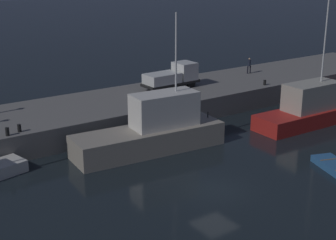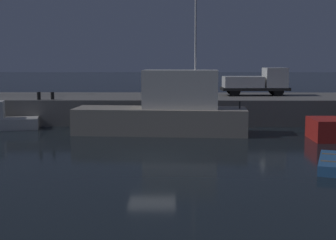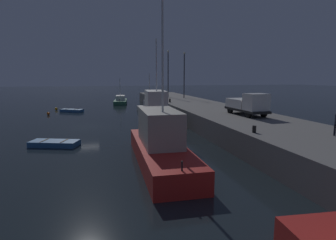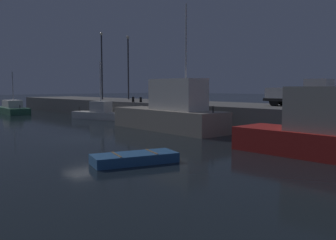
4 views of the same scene
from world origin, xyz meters
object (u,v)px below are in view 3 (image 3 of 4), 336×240
(fishing_trawler_red, at_px, (155,113))
(fishing_trawler_green, at_px, (160,144))
(bollard_west, at_px, (167,100))
(fishing_boat_blue, at_px, (149,108))
(bollard_east, at_px, (254,129))
(fishing_boat_white, at_px, (120,101))
(lamp_post_west, at_px, (168,70))
(mooring_buoy_mid, at_px, (56,109))
(mooring_buoy_near, at_px, (48,114))
(bollard_central, at_px, (170,101))
(dinghy_orange_near, at_px, (55,143))
(rowboat_white_mid, at_px, (72,111))
(lamp_post_east, at_px, (184,71))
(utility_truck, at_px, (248,104))

(fishing_trawler_red, distance_m, fishing_trawler_green, 15.43)
(fishing_trawler_green, relative_size, bollard_west, 19.94)
(fishing_boat_blue, height_order, bollard_east, fishing_boat_blue)
(bollard_west, bearing_deg, fishing_trawler_green, -14.40)
(fishing_trawler_red, xyz_separation_m, bollard_west, (-9.90, 3.89, 0.76))
(fishing_boat_white, xyz_separation_m, bollard_west, (19.69, 6.09, 1.63))
(lamp_post_west, bearing_deg, mooring_buoy_mid, -89.25)
(mooring_buoy_near, xyz_separation_m, bollard_west, (3.38, 18.69, 2.08))
(bollard_central, bearing_deg, dinghy_orange_near, -40.76)
(dinghy_orange_near, bearing_deg, bollard_central, 139.24)
(mooring_buoy_near, bearing_deg, mooring_buoy_mid, 178.10)
(dinghy_orange_near, relative_size, rowboat_white_mid, 1.07)
(fishing_trawler_green, bearing_deg, lamp_post_west, 165.38)
(fishing_boat_blue, distance_m, lamp_post_east, 10.88)
(rowboat_white_mid, bearing_deg, bollard_central, 64.10)
(lamp_post_west, xyz_separation_m, bollard_central, (11.33, -2.50, -5.04))
(utility_truck, distance_m, bollard_west, 18.24)
(mooring_buoy_mid, distance_m, lamp_post_east, 24.88)
(fishing_boat_white, bearing_deg, bollard_west, 17.18)
(dinghy_orange_near, bearing_deg, fishing_boat_white, 167.44)
(rowboat_white_mid, bearing_deg, lamp_post_west, 101.44)
(fishing_boat_blue, bearing_deg, lamp_post_west, 144.33)
(lamp_post_west, bearing_deg, lamp_post_east, 43.31)
(lamp_post_west, height_order, bollard_central, lamp_post_west)
(fishing_boat_white, height_order, fishing_trawler_green, fishing_trawler_green)
(fishing_boat_blue, height_order, lamp_post_east, lamp_post_east)
(dinghy_orange_near, height_order, bollard_east, bollard_east)
(lamp_post_east, bearing_deg, bollard_west, -34.83)
(fishing_trawler_red, distance_m, dinghy_orange_near, 13.55)
(fishing_boat_blue, height_order, mooring_buoy_near, fishing_boat_blue)
(dinghy_orange_near, bearing_deg, fishing_trawler_green, 49.37)
(fishing_boat_white, height_order, bollard_east, fishing_boat_white)
(rowboat_white_mid, height_order, utility_truck, utility_truck)
(utility_truck, bearing_deg, rowboat_white_mid, -140.62)
(bollard_west, bearing_deg, rowboat_white_mid, -113.37)
(mooring_buoy_mid, bearing_deg, fishing_trawler_green, 18.85)
(mooring_buoy_near, bearing_deg, lamp_post_east, 100.14)
(lamp_post_east, xyz_separation_m, bollard_east, (33.63, -4.99, -4.81))
(fishing_trawler_green, xyz_separation_m, bollard_central, (-24.14, 6.76, 0.92))
(dinghy_orange_near, distance_m, mooring_buoy_near, 21.97)
(mooring_buoy_mid, bearing_deg, lamp_post_east, 84.23)
(fishing_boat_blue, relative_size, rowboat_white_mid, 1.84)
(dinghy_orange_near, relative_size, bollard_central, 7.72)
(fishing_trawler_red, distance_m, fishing_boat_white, 29.68)
(lamp_post_east, distance_m, bollard_central, 11.09)
(fishing_boat_blue, height_order, rowboat_white_mid, fishing_boat_blue)
(fishing_boat_blue, xyz_separation_m, bollard_east, (29.21, 2.64, 1.57))
(fishing_trawler_red, xyz_separation_m, bollard_central, (-8.93, 4.20, 0.75))
(fishing_boat_blue, distance_m, bollard_east, 29.37)
(fishing_trawler_green, distance_m, lamp_post_west, 37.15)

